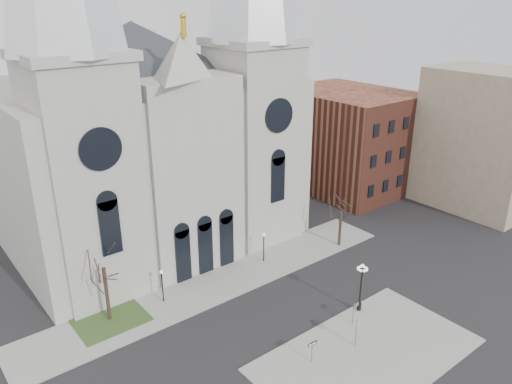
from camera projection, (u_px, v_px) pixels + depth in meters
ground at (296, 339)px, 41.30m from camera, size 160.00×160.00×0.00m
sidewalk_near at (367, 355)px, 39.38m from camera, size 18.00×10.00×0.14m
sidewalk_far at (220, 282)px, 49.26m from camera, size 40.00×6.00×0.14m
grass_patch at (110, 319)px, 43.59m from camera, size 6.00×5.00×0.18m
cathedral at (149, 79)px, 51.05m from camera, size 33.00×26.66×54.00m
bg_building_brick at (346, 139)px, 72.08m from camera, size 14.00×18.00×14.00m
bg_building_tan at (482, 140)px, 64.36m from camera, size 10.00×14.00×18.00m
tree_left at (103, 265)px, 41.56m from camera, size 3.20×3.20×7.50m
tree_right at (341, 210)px, 54.88m from camera, size 3.20×3.20×6.00m
ped_lamp_left at (162, 281)px, 45.30m from camera, size 0.32×0.32×3.26m
ped_lamp_right at (264, 242)px, 52.26m from camera, size 0.32×0.32×3.26m
stop_sign at (357, 326)px, 39.68m from camera, size 0.91×0.18×2.54m
globe_lamp at (361, 281)px, 43.76m from camera, size 1.29×1.29×4.69m
one_way_sign at (312, 348)px, 38.02m from camera, size 0.86×0.08×1.95m
street_name_sign at (354, 311)px, 42.64m from camera, size 0.64×0.08×1.99m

